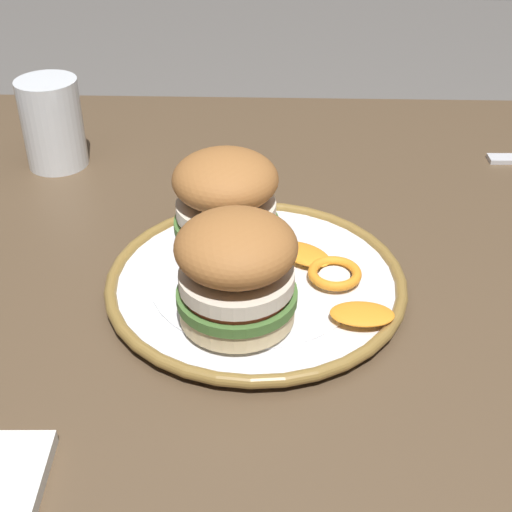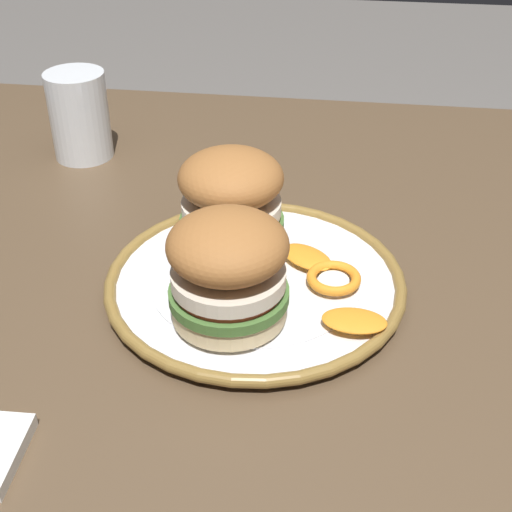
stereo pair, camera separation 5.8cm
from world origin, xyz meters
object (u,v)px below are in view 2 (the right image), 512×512
dining_table (329,349)px  sandwich_half_left (229,268)px  dinner_plate (256,282)px  sandwich_half_right (232,199)px  drinking_glass (81,121)px

dining_table → sandwich_half_left: bearing=50.4°
dinner_plate → sandwich_half_right: bearing=-60.5°
sandwich_half_left → dinner_plate: bearing=-103.3°
sandwich_half_left → drinking_glass: bearing=-52.7°
dining_table → sandwich_half_left: (0.09, 0.11, 0.18)m
dining_table → sandwich_half_right: (0.11, -0.01, 0.18)m
dining_table → sandwich_half_left: sandwich_half_left is taller
dinner_plate → drinking_glass: drinking_glass is taller
sandwich_half_left → sandwich_half_right: bearing=-81.9°
dinner_plate → drinking_glass: size_ratio=2.60×
sandwich_half_right → drinking_glass: bearing=-41.8°
dining_table → drinking_glass: 0.43m
dinner_plate → drinking_glass: bearing=-45.0°
dinner_plate → sandwich_half_right: sandwich_half_right is taller
dining_table → dinner_plate: dinner_plate is taller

